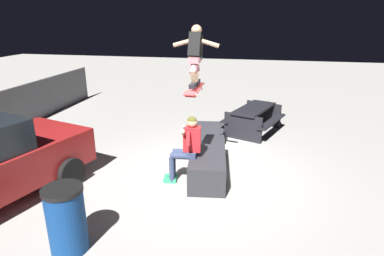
{
  "coord_description": "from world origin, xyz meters",
  "views": [
    {
      "loc": [
        -6.12,
        -1.04,
        3.22
      ],
      "look_at": [
        -0.26,
        0.17,
        1.16
      ],
      "focal_mm": 30.37,
      "sensor_mm": 36.0,
      "label": 1
    }
  ],
  "objects_px": {
    "skater_airborne": "(196,53)",
    "trash_bin": "(66,219)",
    "ledge_box_main": "(208,162)",
    "person_sitting_on_ledge": "(186,145)",
    "picnic_table_back": "(254,116)",
    "skateboard": "(195,89)",
    "kicker_ramp": "(208,135)"
  },
  "relations": [
    {
      "from": "ledge_box_main",
      "to": "skateboard",
      "type": "xyz_separation_m",
      "value": [
        -0.19,
        0.25,
        1.61
      ]
    },
    {
      "from": "skater_airborne",
      "to": "trash_bin",
      "type": "bearing_deg",
      "value": 152.97
    },
    {
      "from": "ledge_box_main",
      "to": "kicker_ramp",
      "type": "height_order",
      "value": "ledge_box_main"
    },
    {
      "from": "kicker_ramp",
      "to": "skater_airborne",
      "type": "bearing_deg",
      "value": -177.82
    },
    {
      "from": "kicker_ramp",
      "to": "skateboard",
      "type": "bearing_deg",
      "value": -177.9
    },
    {
      "from": "ledge_box_main",
      "to": "trash_bin",
      "type": "xyz_separation_m",
      "value": [
        -2.76,
        1.59,
        0.23
      ]
    },
    {
      "from": "person_sitting_on_ledge",
      "to": "picnic_table_back",
      "type": "distance_m",
      "value": 3.57
    },
    {
      "from": "picnic_table_back",
      "to": "skater_airborne",
      "type": "bearing_deg",
      "value": 159.8
    },
    {
      "from": "ledge_box_main",
      "to": "kicker_ramp",
      "type": "bearing_deg",
      "value": 8.55
    },
    {
      "from": "ledge_box_main",
      "to": "picnic_table_back",
      "type": "height_order",
      "value": "picnic_table_back"
    },
    {
      "from": "kicker_ramp",
      "to": "picnic_table_back",
      "type": "xyz_separation_m",
      "value": [
        0.68,
        -1.22,
        0.44
      ]
    },
    {
      "from": "ledge_box_main",
      "to": "skater_airborne",
      "type": "height_order",
      "value": "skater_airborne"
    },
    {
      "from": "ledge_box_main",
      "to": "picnic_table_back",
      "type": "xyz_separation_m",
      "value": [
        2.94,
        -0.88,
        0.22
      ]
    },
    {
      "from": "picnic_table_back",
      "to": "skateboard",
      "type": "bearing_deg",
      "value": 160.12
    },
    {
      "from": "skateboard",
      "to": "kicker_ramp",
      "type": "relative_size",
      "value": 0.8
    },
    {
      "from": "ledge_box_main",
      "to": "trash_bin",
      "type": "relative_size",
      "value": 1.92
    },
    {
      "from": "ledge_box_main",
      "to": "skater_airborne",
      "type": "xyz_separation_m",
      "value": [
        -0.13,
        0.25,
        2.29
      ]
    },
    {
      "from": "person_sitting_on_ledge",
      "to": "skateboard",
      "type": "height_order",
      "value": "skateboard"
    },
    {
      "from": "person_sitting_on_ledge",
      "to": "skater_airborne",
      "type": "distance_m",
      "value": 1.8
    },
    {
      "from": "person_sitting_on_ledge",
      "to": "kicker_ramp",
      "type": "distance_m",
      "value": 2.75
    },
    {
      "from": "kicker_ramp",
      "to": "picnic_table_back",
      "type": "height_order",
      "value": "picnic_table_back"
    },
    {
      "from": "skateboard",
      "to": "trash_bin",
      "type": "relative_size",
      "value": 1.02
    },
    {
      "from": "person_sitting_on_ledge",
      "to": "skater_airborne",
      "type": "relative_size",
      "value": 1.25
    },
    {
      "from": "skateboard",
      "to": "ledge_box_main",
      "type": "bearing_deg",
      "value": -53.16
    },
    {
      "from": "skater_airborne",
      "to": "picnic_table_back",
      "type": "height_order",
      "value": "skater_airborne"
    },
    {
      "from": "trash_bin",
      "to": "picnic_table_back",
      "type": "bearing_deg",
      "value": -23.44
    },
    {
      "from": "ledge_box_main",
      "to": "person_sitting_on_ledge",
      "type": "height_order",
      "value": "person_sitting_on_ledge"
    },
    {
      "from": "person_sitting_on_ledge",
      "to": "skateboard",
      "type": "distance_m",
      "value": 1.12
    },
    {
      "from": "person_sitting_on_ledge",
      "to": "kicker_ramp",
      "type": "bearing_deg",
      "value": -0.8
    },
    {
      "from": "skateboard",
      "to": "person_sitting_on_ledge",
      "type": "bearing_deg",
      "value": 147.93
    },
    {
      "from": "picnic_table_back",
      "to": "trash_bin",
      "type": "bearing_deg",
      "value": 156.56
    },
    {
      "from": "skateboard",
      "to": "skater_airborne",
      "type": "relative_size",
      "value": 0.91
    }
  ]
}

